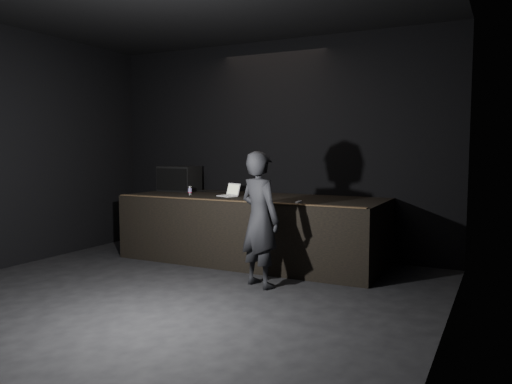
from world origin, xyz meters
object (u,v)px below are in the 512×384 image
object	(u,v)px
stage_riser	(253,229)
stage_monitor	(179,179)
beer_can	(190,190)
laptop	(230,193)
person	(260,219)

from	to	relation	value
stage_riser	stage_monitor	size ratio (longest dim) A/B	6.12
stage_monitor	beer_can	world-z (taller)	stage_monitor
stage_riser	laptop	world-z (taller)	laptop
person	beer_can	bearing A→B (deg)	-8.32
stage_riser	person	bearing A→B (deg)	-59.27
laptop	person	bearing A→B (deg)	-24.62
beer_can	person	bearing A→B (deg)	-30.92
stage_monitor	person	world-z (taller)	person
laptop	stage_monitor	bearing A→B (deg)	-176.82
stage_monitor	stage_riser	bearing A→B (deg)	-12.33
laptop	beer_can	world-z (taller)	laptop
stage_riser	laptop	size ratio (longest dim) A/B	11.09
stage_riser	person	distance (m)	1.48
stage_riser	person	size ratio (longest dim) A/B	2.35
stage_riser	stage_monitor	distance (m)	1.78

